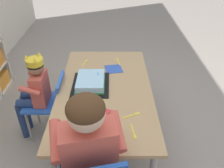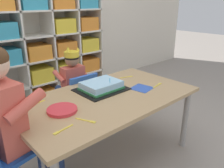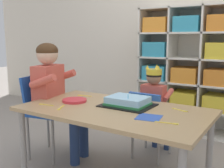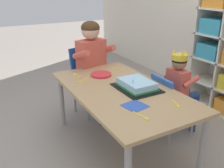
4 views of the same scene
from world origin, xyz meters
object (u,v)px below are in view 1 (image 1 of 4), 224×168
(fork_near_cake_tray, at_px, (133,115))
(fork_scattered_mid_table, at_px, (118,61))
(adult_helper_seated, at_px, (88,146))
(birthday_cake_on_tray, at_px, (91,82))
(paper_plate_stack, at_px, (103,119))
(classroom_chair_blue, at_px, (50,101))
(fork_near_child_seat, at_px, (133,132))
(activity_table, at_px, (105,93))
(fork_by_napkin, at_px, (85,63))
(fork_beside_plate_stack, at_px, (69,128))
(child_with_crown, at_px, (35,88))

(fork_near_cake_tray, bearing_deg, fork_scattered_mid_table, -109.39)
(adult_helper_seated, xyz_separation_m, birthday_cake_on_tray, (0.73, 0.04, -0.04))
(paper_plate_stack, bearing_deg, classroom_chair_blue, 48.10)
(adult_helper_seated, height_order, fork_near_child_seat, adult_helper_seated)
(activity_table, distance_m, fork_near_cake_tray, 0.40)
(birthday_cake_on_tray, xyz_separation_m, fork_by_napkin, (0.39, 0.09, -0.03))
(activity_table, relative_size, birthday_cake_on_tray, 3.61)
(fork_by_napkin, height_order, fork_near_cake_tray, same)
(birthday_cake_on_tray, bearing_deg, fork_beside_plate_stack, 168.49)
(activity_table, relative_size, adult_helper_seated, 1.32)
(activity_table, height_order, fork_by_napkin, fork_by_napkin)
(fork_near_child_seat, bearing_deg, fork_near_cake_tray, -10.72)
(birthday_cake_on_tray, bearing_deg, fork_scattered_mid_table, -30.23)
(fork_by_napkin, relative_size, fork_scattered_mid_table, 0.88)
(fork_scattered_mid_table, bearing_deg, child_with_crown, -72.26)
(fork_beside_plate_stack, bearing_deg, classroom_chair_blue, 16.54)
(activity_table, distance_m, child_with_crown, 0.62)
(child_with_crown, relative_size, fork_beside_plate_stack, 6.21)
(adult_helper_seated, height_order, fork_near_cake_tray, adult_helper_seated)
(child_with_crown, bearing_deg, fork_by_napkin, 133.25)
(fork_beside_plate_stack, bearing_deg, activity_table, -37.22)
(paper_plate_stack, bearing_deg, child_with_crown, 53.49)
(paper_plate_stack, relative_size, fork_scattered_mid_table, 1.36)
(child_with_crown, distance_m, paper_plate_stack, 0.76)
(classroom_chair_blue, height_order, child_with_crown, child_with_crown)
(fork_near_cake_tray, bearing_deg, fork_by_napkin, -87.23)
(fork_near_cake_tray, relative_size, fork_near_child_seat, 0.95)
(child_with_crown, xyz_separation_m, fork_near_cake_tray, (-0.40, -0.82, 0.04))
(adult_helper_seated, xyz_separation_m, paper_plate_stack, (0.30, -0.08, -0.06))
(adult_helper_seated, bearing_deg, fork_near_child_seat, -159.95)
(paper_plate_stack, relative_size, fork_beside_plate_stack, 1.44)
(birthday_cake_on_tray, relative_size, fork_scattered_mid_table, 2.62)
(adult_helper_seated, height_order, fork_by_napkin, adult_helper_seated)
(classroom_chair_blue, height_order, fork_by_napkin, classroom_chair_blue)
(adult_helper_seated, relative_size, fork_beside_plate_stack, 7.62)
(child_with_crown, height_order, fork_near_cake_tray, child_with_crown)
(adult_helper_seated, xyz_separation_m, fork_beside_plate_stack, (0.21, 0.15, -0.07))
(paper_plate_stack, distance_m, fork_near_cake_tray, 0.22)
(child_with_crown, distance_m, birthday_cake_on_tray, 0.49)
(adult_helper_seated, relative_size, fork_near_cake_tray, 8.12)
(adult_helper_seated, bearing_deg, classroom_chair_blue, -72.38)
(birthday_cake_on_tray, xyz_separation_m, fork_near_cake_tray, (-0.39, -0.33, -0.03))
(adult_helper_seated, height_order, paper_plate_stack, adult_helper_seated)
(activity_table, relative_size, child_with_crown, 1.62)
(classroom_chair_blue, xyz_separation_m, paper_plate_stack, (-0.45, -0.50, 0.20))
(activity_table, xyz_separation_m, adult_helper_seated, (-0.68, 0.08, 0.13))
(fork_by_napkin, bearing_deg, fork_beside_plate_stack, 16.21)
(classroom_chair_blue, xyz_separation_m, fork_by_napkin, (0.37, -0.30, 0.19))
(classroom_chair_blue, bearing_deg, fork_scattered_mid_table, 123.50)
(fork_beside_plate_stack, bearing_deg, fork_near_cake_tray, -84.71)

